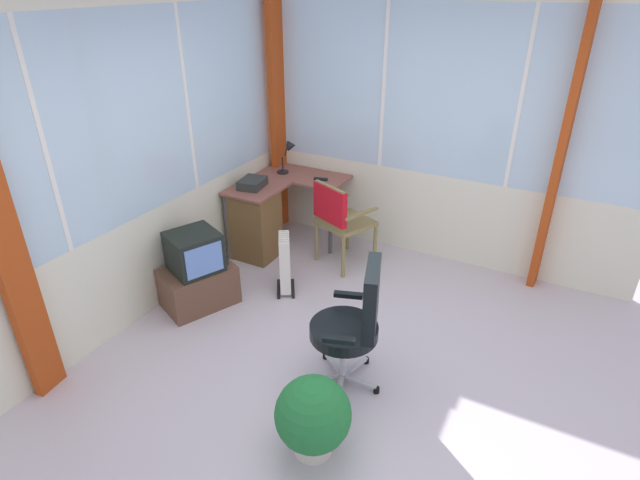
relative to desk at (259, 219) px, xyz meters
name	(u,v)px	position (x,y,z in m)	size (l,w,h in m)	color
ground	(347,376)	(-1.27, -1.67, -0.45)	(5.27, 4.93, 0.06)	#BFB5BE
north_window_panel	(131,166)	(-1.27, 0.33, 0.94)	(4.27, 0.07, 2.73)	silver
east_window_panel	(445,133)	(0.89, -1.67, 0.94)	(0.07, 3.93, 2.73)	silver
curtain_north_left	(0,230)	(-2.45, 0.25, 0.90)	(0.23, 0.07, 2.63)	#AD4015
curtain_corner	(278,118)	(0.76, 0.20, 0.90)	(0.23, 0.07, 2.63)	#AD4015
curtain_east_far	(561,156)	(0.81, -2.75, 0.90)	(0.23, 0.07, 2.63)	#AD4015
desk	(259,219)	(0.00, 0.00, 0.00)	(1.13, 1.00, 0.77)	brown
desk_lamp	(290,152)	(0.61, -0.04, 0.59)	(0.23, 0.19, 0.36)	black
tv_remote	(321,179)	(0.54, -0.47, 0.36)	(0.04, 0.15, 0.02)	black
paper_tray	(252,183)	(0.02, 0.06, 0.40)	(0.30, 0.23, 0.09)	#282D2A
wooden_armchair	(337,215)	(0.16, -0.86, 0.18)	(0.64, 0.63, 0.93)	olive
office_chair	(355,319)	(-1.33, -1.74, 0.16)	(0.63, 0.55, 1.02)	#B7B7BF
tv_on_stand	(197,274)	(-1.07, -0.04, -0.09)	(0.76, 0.66, 0.74)	brown
space_heater	(285,262)	(-0.48, -0.62, -0.12)	(0.36, 0.31, 0.59)	silver
potted_plant	(313,416)	(-2.03, -1.78, -0.11)	(0.49, 0.49, 0.57)	beige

